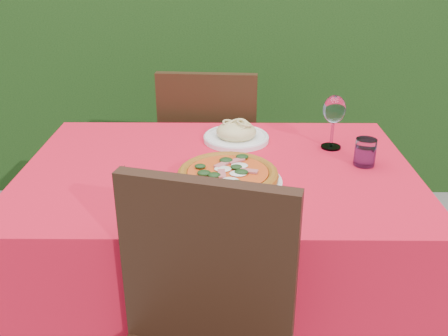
{
  "coord_description": "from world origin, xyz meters",
  "views": [
    {
      "loc": [
        0.03,
        -1.47,
        1.42
      ],
      "look_at": [
        0.02,
        -0.05,
        0.77
      ],
      "focal_mm": 40.0,
      "sensor_mm": 36.0,
      "label": 1
    }
  ],
  "objects_px": {
    "pizza_plate": "(228,177)",
    "pasta_plate": "(236,134)",
    "fork": "(124,178)",
    "chair_far": "(210,153)",
    "wine_glass": "(334,112)",
    "water_glass": "(365,154)"
  },
  "relations": [
    {
      "from": "chair_far",
      "to": "wine_glass",
      "type": "height_order",
      "value": "wine_glass"
    },
    {
      "from": "water_glass",
      "to": "wine_glass",
      "type": "relative_size",
      "value": 0.47
    },
    {
      "from": "water_glass",
      "to": "wine_glass",
      "type": "bearing_deg",
      "value": 118.47
    },
    {
      "from": "pasta_plate",
      "to": "water_glass",
      "type": "distance_m",
      "value": 0.47
    },
    {
      "from": "chair_far",
      "to": "water_glass",
      "type": "bearing_deg",
      "value": 134.65
    },
    {
      "from": "chair_far",
      "to": "pizza_plate",
      "type": "relative_size",
      "value": 2.36
    },
    {
      "from": "pizza_plate",
      "to": "fork",
      "type": "xyz_separation_m",
      "value": [
        -0.32,
        0.04,
        -0.03
      ]
    },
    {
      "from": "pizza_plate",
      "to": "pasta_plate",
      "type": "xyz_separation_m",
      "value": [
        0.03,
        0.37,
        -0.0
      ]
    },
    {
      "from": "fork",
      "to": "pasta_plate",
      "type": "bearing_deg",
      "value": 28.09
    },
    {
      "from": "pizza_plate",
      "to": "pasta_plate",
      "type": "relative_size",
      "value": 1.64
    },
    {
      "from": "pizza_plate",
      "to": "fork",
      "type": "distance_m",
      "value": 0.32
    },
    {
      "from": "pasta_plate",
      "to": "chair_far",
      "type": "bearing_deg",
      "value": 105.92
    },
    {
      "from": "wine_glass",
      "to": "fork",
      "type": "bearing_deg",
      "value": -159.27
    },
    {
      "from": "fork",
      "to": "wine_glass",
      "type": "bearing_deg",
      "value": 5.82
    },
    {
      "from": "chair_far",
      "to": "water_glass",
      "type": "xyz_separation_m",
      "value": [
        0.53,
        -0.61,
        0.26
      ]
    },
    {
      "from": "chair_far",
      "to": "wine_glass",
      "type": "bearing_deg",
      "value": 137.85
    },
    {
      "from": "pasta_plate",
      "to": "fork",
      "type": "relative_size",
      "value": 1.45
    },
    {
      "from": "pizza_plate",
      "to": "water_glass",
      "type": "xyz_separation_m",
      "value": [
        0.44,
        0.15,
        0.01
      ]
    },
    {
      "from": "pasta_plate",
      "to": "wine_glass",
      "type": "relative_size",
      "value": 1.25
    },
    {
      "from": "pizza_plate",
      "to": "pasta_plate",
      "type": "distance_m",
      "value": 0.37
    },
    {
      "from": "chair_far",
      "to": "wine_glass",
      "type": "relative_size",
      "value": 4.83
    },
    {
      "from": "fork",
      "to": "water_glass",
      "type": "bearing_deg",
      "value": -6.62
    }
  ]
}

